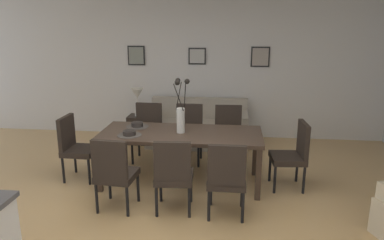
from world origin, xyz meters
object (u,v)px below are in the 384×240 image
at_px(dining_chair_mid_right, 228,132).
at_px(framed_picture_left, 136,56).
at_px(dining_chair_far_right, 189,130).
at_px(framed_picture_right, 260,57).
at_px(dining_chair_head_west, 75,145).
at_px(side_table, 139,129).
at_px(table_lamp, 137,96).
at_px(dining_chair_mid_left, 227,176).
at_px(dining_chair_head_east, 294,152).
at_px(sofa, 198,129).
at_px(dining_chair_far_left, 173,172).
at_px(dining_chair_near_right, 148,129).
at_px(centerpiece_vase, 181,112).
at_px(dining_chair_near_left, 114,171).
at_px(bowl_near_right, 137,124).
at_px(bowl_near_left, 129,132).
at_px(dining_table, 181,137).
at_px(framed_picture_center, 197,56).

distance_m(dining_chair_mid_right, framed_picture_left, 2.51).
xyz_separation_m(dining_chair_far_right, framed_picture_right, (1.17, 1.37, 1.05)).
distance_m(dining_chair_far_right, dining_chair_head_west, 1.76).
xyz_separation_m(side_table, table_lamp, (-0.00, 0.00, 0.63)).
xyz_separation_m(dining_chair_mid_left, dining_chair_head_east, (0.88, 0.90, 0.00)).
bearing_deg(side_table, sofa, 5.06).
bearing_deg(framed_picture_left, dining_chair_far_left, -68.54).
distance_m(dining_chair_near_right, centerpiece_vase, 1.20).
distance_m(dining_chair_near_left, dining_chair_mid_right, 2.15).
bearing_deg(side_table, bowl_near_right, -75.65).
bearing_deg(bowl_near_left, dining_chair_mid_right, 38.94).
xyz_separation_m(dining_chair_head_west, table_lamp, (0.49, 1.67, 0.38)).
bearing_deg(bowl_near_left, dining_chair_head_east, 5.98).
relative_size(dining_table, sofa, 1.22).
bearing_deg(dining_chair_near_left, framed_picture_center, 77.83).
height_order(dining_chair_head_east, framed_picture_left, framed_picture_left).
height_order(dining_chair_near_left, dining_chair_near_right, same).
xyz_separation_m(bowl_near_right, framed_picture_right, (1.84, 2.03, 0.78)).
height_order(dining_table, dining_chair_near_right, dining_chair_near_right).
xyz_separation_m(dining_chair_head_west, framed_picture_center, (1.52, 2.25, 1.05)).
distance_m(bowl_near_right, framed_picture_left, 2.24).
bearing_deg(centerpiece_vase, dining_chair_far_right, 89.92).
relative_size(dining_chair_near_left, dining_chair_head_west, 1.00).
height_order(dining_chair_mid_right, table_lamp, table_lamp).
relative_size(dining_chair_near_left, table_lamp, 1.80).
distance_m(dining_chair_mid_left, framed_picture_right, 3.33).
distance_m(centerpiece_vase, sofa, 1.90).
relative_size(dining_chair_near_right, bowl_near_left, 5.41).
bearing_deg(dining_chair_near_right, sofa, 50.94).
height_order(dining_chair_far_right, dining_chair_mid_right, same).
relative_size(dining_chair_far_left, bowl_near_left, 5.41).
bearing_deg(framed_picture_right, dining_chair_far_left, -110.42).
height_order(dining_chair_far_right, dining_chair_head_west, same).
xyz_separation_m(dining_chair_head_west, centerpiece_vase, (1.52, 0.01, 0.51)).
xyz_separation_m(dining_chair_near_left, framed_picture_left, (-0.51, 3.10, 1.05)).
relative_size(dining_chair_near_right, dining_chair_mid_right, 1.00).
height_order(dining_chair_mid_left, bowl_near_right, dining_chair_mid_left).
bearing_deg(dining_chair_head_east, dining_chair_near_left, -157.94).
bearing_deg(framed_picture_left, bowl_near_right, -75.76).
height_order(bowl_near_right, framed_picture_center, framed_picture_center).
distance_m(dining_chair_head_east, centerpiece_vase, 1.61).
xyz_separation_m(dining_chair_mid_left, side_table, (-1.68, 2.53, -0.25)).
distance_m(dining_chair_mid_left, bowl_near_left, 1.49).
bearing_deg(dining_chair_mid_left, dining_chair_near_left, 179.56).
relative_size(dining_chair_near_left, dining_chair_mid_right, 1.00).
xyz_separation_m(centerpiece_vase, bowl_near_left, (-0.66, -0.21, -0.24)).
bearing_deg(framed_picture_center, dining_chair_far_left, -89.40).
relative_size(dining_table, dining_chair_near_left, 2.39).
distance_m(dining_chair_near_right, bowl_near_right, 0.70).
distance_m(dining_chair_near_left, dining_chair_far_left, 0.70).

